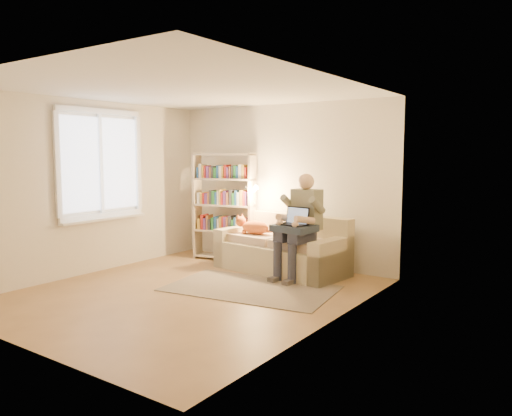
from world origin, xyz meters
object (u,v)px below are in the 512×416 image
Objects in this scene: sofa at (283,251)px; person at (301,220)px; bookshelf at (224,201)px; laptop at (296,221)px; cat at (253,227)px.

sofa is 1.39× the size of person.
person is 1.74m from bookshelf.
laptop is 1.79m from bookshelf.
laptop is (0.95, -0.28, 0.20)m from cat.
laptop is at bearing -77.95° from person.
bookshelf is at bearing 174.39° from person.
sofa is 2.91× the size of cat.
person is at bearing 102.05° from laptop.
sofa is 1.16× the size of bookshelf.
cat is at bearing -28.90° from bookshelf.
cat is (-0.50, -0.07, 0.35)m from sofa.
laptop is at bearing -9.83° from cat.
sofa is 1.45m from bookshelf.
sofa is at bearing 161.04° from person.
person is (0.43, -0.20, 0.53)m from sofa.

